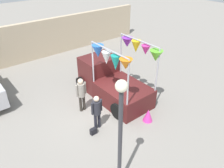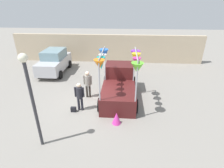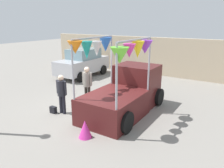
# 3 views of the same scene
# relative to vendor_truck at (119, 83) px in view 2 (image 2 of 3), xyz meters

# --- Properties ---
(ground_plane) EXTENTS (60.00, 60.00, 0.00)m
(ground_plane) POSITION_rel_vendor_truck_xyz_m (-1.41, -0.92, -0.93)
(ground_plane) COLOR gray
(vendor_truck) EXTENTS (2.46, 4.12, 3.10)m
(vendor_truck) POSITION_rel_vendor_truck_xyz_m (0.00, 0.00, 0.00)
(vendor_truck) COLOR #4C1919
(vendor_truck) RESTS_ON ground
(parked_car) EXTENTS (1.88, 4.00, 1.88)m
(parked_car) POSITION_rel_vendor_truck_xyz_m (-5.43, 3.75, 0.02)
(parked_car) COLOR #B7B7BC
(parked_car) RESTS_ON ground
(person_customer) EXTENTS (0.53, 0.34, 1.62)m
(person_customer) POSITION_rel_vendor_truck_xyz_m (-2.04, -1.65, 0.05)
(person_customer) COLOR black
(person_customer) RESTS_ON ground
(person_vendor) EXTENTS (0.53, 0.34, 1.72)m
(person_vendor) POSITION_rel_vendor_truck_xyz_m (-1.88, -0.22, 0.12)
(person_vendor) COLOR #2D2823
(person_vendor) RESTS_ON ground
(handbag) EXTENTS (0.28, 0.16, 0.28)m
(handbag) POSITION_rel_vendor_truck_xyz_m (-2.39, -1.85, -0.79)
(handbag) COLOR black
(handbag) RESTS_ON ground
(street_lamp) EXTENTS (0.32, 0.32, 3.92)m
(street_lamp) POSITION_rel_vendor_truck_xyz_m (-3.07, -4.28, 1.63)
(street_lamp) COLOR #333338
(street_lamp) RESTS_ON ground
(brick_boundary_wall) EXTENTS (18.00, 0.36, 2.60)m
(brick_boundary_wall) POSITION_rel_vendor_truck_xyz_m (-1.41, 6.91, 0.37)
(brick_boundary_wall) COLOR tan
(brick_boundary_wall) RESTS_ON ground
(folded_kite_bundle_magenta) EXTENTS (0.56, 0.56, 0.60)m
(folded_kite_bundle_magenta) POSITION_rel_vendor_truck_xyz_m (-0.02, -2.68, -0.63)
(folded_kite_bundle_magenta) COLOR #D83399
(folded_kite_bundle_magenta) RESTS_ON ground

